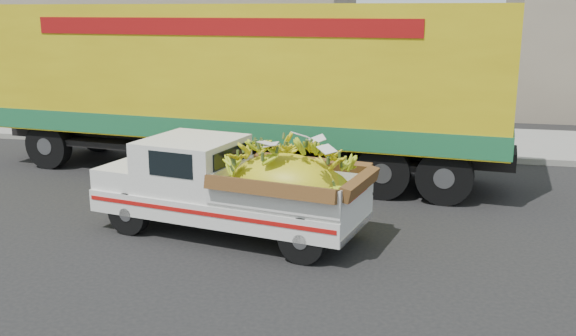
# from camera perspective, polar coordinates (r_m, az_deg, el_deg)

# --- Properties ---
(ground) EXTENTS (100.00, 100.00, 0.00)m
(ground) POSITION_cam_1_polar(r_m,az_deg,el_deg) (10.72, -11.90, -6.52)
(ground) COLOR black
(ground) RESTS_ON ground
(curb) EXTENTS (60.00, 0.25, 0.15)m
(curb) POSITION_cam_1_polar(r_m,az_deg,el_deg) (17.21, -2.01, 1.80)
(curb) COLOR gray
(curb) RESTS_ON ground
(sidewalk) EXTENTS (60.00, 4.00, 0.14)m
(sidewalk) POSITION_cam_1_polar(r_m,az_deg,el_deg) (19.21, -0.40, 3.07)
(sidewalk) COLOR gray
(sidewalk) RESTS_ON ground
(building_left) EXTENTS (18.00, 6.00, 5.00)m
(building_left) POSITION_cam_1_polar(r_m,az_deg,el_deg) (27.24, -14.34, 11.02)
(building_left) COLOR gray
(building_left) RESTS_ON ground
(pickup_truck) EXTENTS (4.74, 2.48, 1.58)m
(pickup_truck) POSITION_cam_1_polar(r_m,az_deg,el_deg) (10.55, -3.60, -1.73)
(pickup_truck) COLOR black
(pickup_truck) RESTS_ON ground
(semi_trailer) EXTENTS (12.04, 3.69, 3.80)m
(semi_trailer) POSITION_cam_1_polar(r_m,az_deg,el_deg) (14.53, -4.30, 7.69)
(semi_trailer) COLOR black
(semi_trailer) RESTS_ON ground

